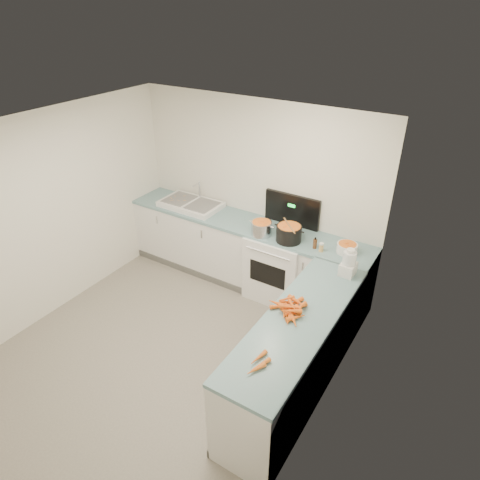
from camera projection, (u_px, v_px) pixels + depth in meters
The scene contains 19 objects.
floor at pixel (167, 353), 4.91m from camera, with size 3.50×4.00×0.00m, color gray, non-canonical shape.
ceiling at pixel (142, 139), 3.66m from camera, with size 3.50×4.00×0.00m, color white, non-canonical shape.
wall_back at pixel (256, 193), 5.76m from camera, with size 3.50×2.50×0.00m, color white, non-canonical shape.
wall_left at pixel (45, 219), 5.09m from camera, with size 4.00×2.50×0.00m, color white, non-canonical shape.
wall_right at pixel (319, 323), 3.49m from camera, with size 4.00×2.50×0.00m, color white, non-canonical shape.
counter_back at pixel (245, 252), 5.93m from camera, with size 3.50×0.62×0.94m.
counter_right at pixel (296, 356), 4.23m from camera, with size 0.62×2.20×0.94m.
stove at pixel (279, 264), 5.66m from camera, with size 0.76×0.65×1.36m.
sink at pixel (191, 204), 6.09m from camera, with size 0.86×0.52×0.31m.
steel_pot at pixel (261, 229), 5.36m from camera, with size 0.27×0.27×0.20m, color silver.
black_pot at pixel (289, 234), 5.22m from camera, with size 0.31×0.31×0.22m, color black.
wooden_spoon at pixel (289, 225), 5.16m from camera, with size 0.02×0.02×0.41m, color #AD7A47.
mixing_bowl at pixel (347, 248), 5.00m from camera, with size 0.24×0.24×0.11m, color white.
extract_bottle at pixel (315, 244), 5.08m from camera, with size 0.05×0.05×0.12m, color #593319.
spice_jar at pixel (321, 248), 5.03m from camera, with size 0.05×0.05×0.09m, color #E5B266.
food_processor at pixel (349, 264), 4.57m from camera, with size 0.16×0.19×0.31m.
carrot_pile at pixel (291, 309), 4.07m from camera, with size 0.40×0.44×0.09m.
peeled_carrots at pixel (259, 364), 3.49m from camera, with size 0.15×0.31×0.04m.
peelings at pixel (178, 199), 6.13m from camera, with size 0.26×0.27×0.01m.
Camera 1 is at (2.62, -2.61, 3.58)m, focal length 32.00 mm.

